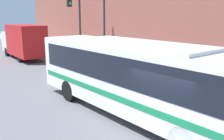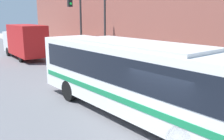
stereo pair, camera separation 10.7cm
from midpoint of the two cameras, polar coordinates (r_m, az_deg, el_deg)
sidewalk at (r=28.32m, az=-10.49°, el=3.77°), size 3.32×70.00×0.16m
building_facade at (r=28.02m, az=0.62°, el=12.59°), size 6.00×32.31×8.64m
city_bus at (r=10.39m, az=5.15°, el=-1.00°), size 3.17×11.77×3.21m
delivery_truck at (r=26.30m, az=-19.73°, el=6.35°), size 2.33×7.52×3.33m
fire_hydrant at (r=14.94m, az=13.89°, el=-2.43°), size 0.25×0.34×0.74m
traffic_light_pole at (r=19.40m, az=-4.62°, el=11.81°), size 3.28×0.35×5.72m
parking_meter at (r=19.42m, az=-0.71°, el=3.06°), size 0.14×0.14×1.39m
street_lamp at (r=23.29m, az=-8.39°, el=12.96°), size 2.87×0.28×7.28m
pedestrian_near_corner at (r=23.83m, az=-4.42°, el=4.74°), size 0.34×0.34×1.78m
pedestrian_mid_block at (r=19.90m, az=2.63°, el=2.96°), size 0.34×0.34×1.62m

